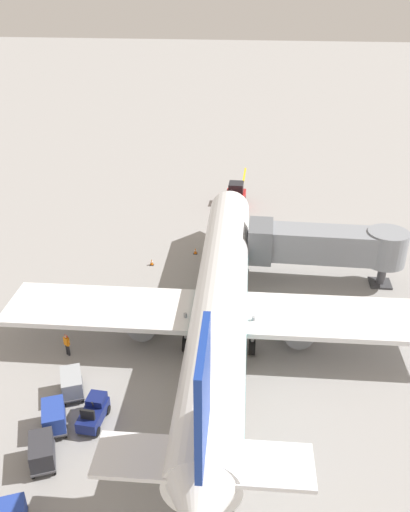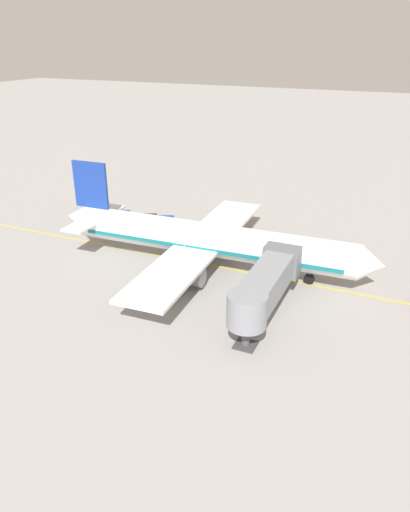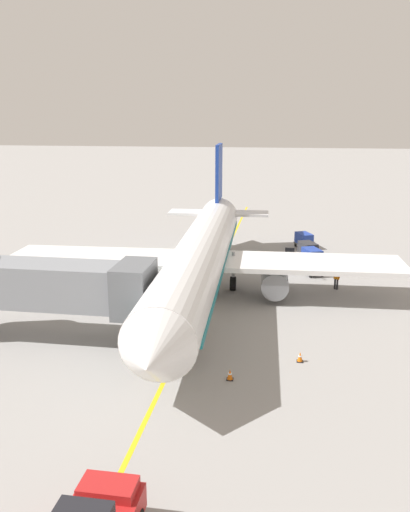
{
  "view_description": "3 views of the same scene",
  "coord_description": "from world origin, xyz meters",
  "px_view_note": "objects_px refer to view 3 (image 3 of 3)",
  "views": [
    {
      "loc": [
        2.99,
        -29.94,
        23.35
      ],
      "look_at": [
        -1.55,
        7.11,
        3.59
      ],
      "focal_mm": 37.38,
      "sensor_mm": 36.0,
      "label": 1
    },
    {
      "loc": [
        45.11,
        21.15,
        23.81
      ],
      "look_at": [
        2.44,
        2.09,
        2.28
      ],
      "focal_mm": 33.69,
      "sensor_mm": 36.0,
      "label": 2
    },
    {
      "loc": [
        -5.88,
        38.88,
        13.21
      ],
      "look_at": [
        -0.19,
        2.39,
        3.43
      ],
      "focal_mm": 36.98,
      "sensor_mm": 36.0,
      "label": 3
    }
  ],
  "objects_px": {
    "jet_bridge": "(47,285)",
    "baggage_cart_front": "(313,264)",
    "baggage_tug_lead": "(289,260)",
    "safety_cone_nose_right": "(230,375)",
    "baggage_cart_tail_end": "(304,239)",
    "baggage_cart_second_in_train": "(312,256)",
    "baggage_cart_third_in_train": "(308,249)",
    "safety_cone_nose_left": "(300,357)",
    "parked_airliner": "(201,256)",
    "ground_crew_wing_walker": "(337,278)"
  },
  "relations": [
    {
      "from": "baggage_cart_front",
      "to": "safety_cone_nose_left",
      "type": "xyz_separation_m",
      "value": [
        1.36,
        17.18,
        -0.66
      ]
    },
    {
      "from": "parked_airliner",
      "to": "safety_cone_nose_left",
      "type": "bearing_deg",
      "value": 125.58
    },
    {
      "from": "jet_bridge",
      "to": "safety_cone_nose_left",
      "type": "height_order",
      "value": "jet_bridge"
    },
    {
      "from": "baggage_tug_lead",
      "to": "safety_cone_nose_right",
      "type": "height_order",
      "value": "baggage_tug_lead"
    },
    {
      "from": "baggage_cart_third_in_train",
      "to": "baggage_cart_tail_end",
      "type": "height_order",
      "value": "same"
    },
    {
      "from": "ground_crew_wing_walker",
      "to": "safety_cone_nose_left",
      "type": "bearing_deg",
      "value": 77.18
    },
    {
      "from": "baggage_cart_second_in_train",
      "to": "jet_bridge",
      "type": "bearing_deg",
      "value": 49.15
    },
    {
      "from": "baggage_cart_second_in_train",
      "to": "baggage_cart_third_in_train",
      "type": "bearing_deg",
      "value": -83.23
    },
    {
      "from": "ground_crew_wing_walker",
      "to": "safety_cone_nose_right",
      "type": "distance_m",
      "value": 17.39
    },
    {
      "from": "baggage_tug_lead",
      "to": "baggage_cart_tail_end",
      "type": "bearing_deg",
      "value": -101.43
    },
    {
      "from": "parked_airliner",
      "to": "ground_crew_wing_walker",
      "type": "bearing_deg",
      "value": -162.24
    },
    {
      "from": "baggage_cart_tail_end",
      "to": "baggage_tug_lead",
      "type": "bearing_deg",
      "value": 78.57
    },
    {
      "from": "baggage_cart_second_in_train",
      "to": "baggage_cart_front",
      "type": "bearing_deg",
      "value": 88.94
    },
    {
      "from": "baggage_cart_second_in_train",
      "to": "ground_crew_wing_walker",
      "type": "height_order",
      "value": "ground_crew_wing_walker"
    },
    {
      "from": "baggage_cart_third_in_train",
      "to": "safety_cone_nose_left",
      "type": "height_order",
      "value": "baggage_cart_third_in_train"
    },
    {
      "from": "baggage_tug_lead",
      "to": "baggage_cart_tail_end",
      "type": "distance_m",
      "value": 7.63
    },
    {
      "from": "baggage_cart_front",
      "to": "baggage_cart_tail_end",
      "type": "height_order",
      "value": "same"
    },
    {
      "from": "baggage_cart_second_in_train",
      "to": "safety_cone_nose_left",
      "type": "height_order",
      "value": "baggage_cart_second_in_train"
    },
    {
      "from": "parked_airliner",
      "to": "baggage_cart_front",
      "type": "bearing_deg",
      "value": -140.4
    },
    {
      "from": "ground_crew_wing_walker",
      "to": "baggage_tug_lead",
      "type": "bearing_deg",
      "value": -57.62
    },
    {
      "from": "baggage_tug_lead",
      "to": "ground_crew_wing_walker",
      "type": "height_order",
      "value": "ground_crew_wing_walker"
    },
    {
      "from": "safety_cone_nose_left",
      "to": "parked_airliner",
      "type": "bearing_deg",
      "value": -54.42
    },
    {
      "from": "jet_bridge",
      "to": "baggage_cart_tail_end",
      "type": "xyz_separation_m",
      "value": [
        -15.96,
        -25.76,
        -2.5
      ]
    },
    {
      "from": "baggage_cart_tail_end",
      "to": "safety_cone_nose_right",
      "type": "distance_m",
      "value": 29.71
    },
    {
      "from": "parked_airliner",
      "to": "baggage_cart_third_in_train",
      "type": "height_order",
      "value": "parked_airliner"
    },
    {
      "from": "baggage_cart_second_in_train",
      "to": "safety_cone_nose_right",
      "type": "bearing_deg",
      "value": 77.49
    },
    {
      "from": "baggage_cart_front",
      "to": "baggage_cart_second_in_train",
      "type": "relative_size",
      "value": 1.0
    },
    {
      "from": "jet_bridge",
      "to": "ground_crew_wing_walker",
      "type": "xyz_separation_m",
      "value": [
        -18.15,
        -12.44,
        -2.5
      ]
    },
    {
      "from": "baggage_cart_front",
      "to": "safety_cone_nose_right",
      "type": "bearing_deg",
      "value": 75.9
    },
    {
      "from": "baggage_cart_front",
      "to": "safety_cone_nose_left",
      "type": "relative_size",
      "value": 4.98
    },
    {
      "from": "baggage_tug_lead",
      "to": "baggage_cart_second_in_train",
      "type": "distance_m",
      "value": 2.24
    },
    {
      "from": "jet_bridge",
      "to": "baggage_cart_front",
      "type": "bearing_deg",
      "value": -135.39
    },
    {
      "from": "baggage_cart_second_in_train",
      "to": "baggage_cart_tail_end",
      "type": "bearing_deg",
      "value": -85.21
    },
    {
      "from": "jet_bridge",
      "to": "baggage_cart_tail_end",
      "type": "height_order",
      "value": "jet_bridge"
    },
    {
      "from": "parked_airliner",
      "to": "jet_bridge",
      "type": "relative_size",
      "value": 2.87
    },
    {
      "from": "baggage_cart_front",
      "to": "baggage_cart_tail_end",
      "type": "bearing_deg",
      "value": -86.97
    },
    {
      "from": "baggage_cart_tail_end",
      "to": "safety_cone_nose_left",
      "type": "xyz_separation_m",
      "value": [
        0.85,
        26.69,
        -0.66
      ]
    },
    {
      "from": "baggage_tug_lead",
      "to": "baggage_cart_front",
      "type": "relative_size",
      "value": 0.87
    },
    {
      "from": "jet_bridge",
      "to": "baggage_cart_second_in_train",
      "type": "height_order",
      "value": "jet_bridge"
    },
    {
      "from": "parked_airliner",
      "to": "ground_crew_wing_walker",
      "type": "distance_m",
      "value": 11.0
    },
    {
      "from": "parked_airliner",
      "to": "ground_crew_wing_walker",
      "type": "height_order",
      "value": "parked_airliner"
    },
    {
      "from": "baggage_cart_front",
      "to": "baggage_cart_third_in_train",
      "type": "height_order",
      "value": "same"
    },
    {
      "from": "baggage_cart_front",
      "to": "safety_cone_nose_right",
      "type": "height_order",
      "value": "baggage_cart_front"
    },
    {
      "from": "parked_airliner",
      "to": "jet_bridge",
      "type": "distance_m",
      "value": 12.09
    },
    {
      "from": "parked_airliner",
      "to": "baggage_tug_lead",
      "type": "relative_size",
      "value": 14.52
    },
    {
      "from": "baggage_tug_lead",
      "to": "baggage_cart_tail_end",
      "type": "relative_size",
      "value": 0.87
    },
    {
      "from": "baggage_cart_front",
      "to": "jet_bridge",
      "type": "bearing_deg",
      "value": 44.61
    },
    {
      "from": "baggage_cart_third_in_train",
      "to": "safety_cone_nose_left",
      "type": "distance_m",
      "value": 22.56
    },
    {
      "from": "parked_airliner",
      "to": "baggage_cart_front",
      "type": "relative_size",
      "value": 12.69
    },
    {
      "from": "baggage_cart_second_in_train",
      "to": "baggage_cart_third_in_train",
      "type": "height_order",
      "value": "same"
    }
  ]
}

